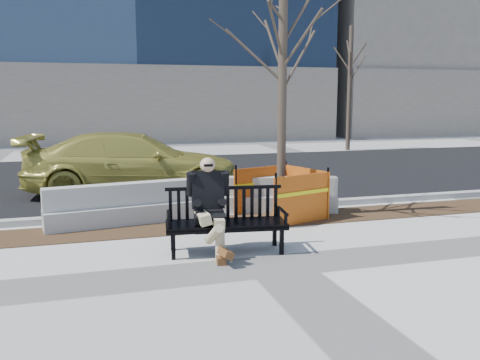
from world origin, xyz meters
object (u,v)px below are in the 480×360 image
object	(u,v)px
jersey_barrier_right	(274,212)
sedan	(135,194)
tree_fence	(281,217)
bench	(226,252)
jersey_barrier_left	(121,224)
seated_man	(209,252)

from	to	relation	value
jersey_barrier_right	sedan	bearing A→B (deg)	148.90
tree_fence	bench	bearing A→B (deg)	-130.26
tree_fence	sedan	distance (m)	4.29
bench	jersey_barrier_left	xyz separation A→B (m)	(-1.46, 2.28, 0.00)
bench	tree_fence	world-z (taller)	tree_fence
tree_fence	jersey_barrier_right	distance (m)	0.53
tree_fence	jersey_barrier_left	world-z (taller)	tree_fence
sedan	tree_fence	bearing A→B (deg)	-135.07
bench	jersey_barrier_right	size ratio (longest dim) A/B	0.72
seated_man	sedan	distance (m)	5.33
seated_man	jersey_barrier_right	bearing A→B (deg)	58.41
seated_man	jersey_barrier_right	world-z (taller)	seated_man
bench	jersey_barrier_left	distance (m)	2.71
bench	seated_man	distance (m)	0.27
bench	tree_fence	bearing A→B (deg)	57.42
jersey_barrier_right	bench	bearing A→B (deg)	-107.68
seated_man	jersey_barrier_left	bearing A→B (deg)	126.49
sedan	jersey_barrier_left	xyz separation A→B (m)	(-0.54, -3.10, 0.00)
tree_fence	jersey_barrier_left	size ratio (longest dim) A/B	1.88
seated_man	sedan	xyz separation A→B (m)	(-0.67, 5.29, 0.00)
jersey_barrier_left	jersey_barrier_right	bearing A→B (deg)	-5.01
bench	seated_man	bearing A→B (deg)	169.07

